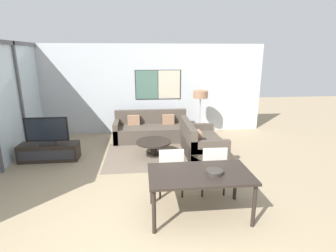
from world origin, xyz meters
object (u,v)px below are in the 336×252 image
(sofa_main, at_px, (151,130))
(fruit_bowl, at_px, (214,172))
(dining_chair_centre, at_px, (212,168))
(dining_chair_left, at_px, (171,169))
(dining_table, at_px, (200,177))
(coffee_table, at_px, (154,145))
(sofa_side, at_px, (199,144))
(floor_lamp, at_px, (200,97))
(tv_console, at_px, (49,152))
(television, at_px, (47,131))

(sofa_main, bearing_deg, fruit_bowl, -78.75)
(dining_chair_centre, bearing_deg, dining_chair_left, 179.65)
(dining_table, bearing_deg, sofa_main, 98.48)
(coffee_table, bearing_deg, sofa_side, -0.73)
(dining_chair_left, height_order, fruit_bowl, dining_chair_left)
(sofa_main, relative_size, floor_lamp, 1.52)
(tv_console, relative_size, dining_table, 0.86)
(tv_console, relative_size, dining_chair_centre, 1.49)
(television, height_order, dining_table, television)
(dining_chair_centre, relative_size, floor_lamp, 0.64)
(sofa_main, bearing_deg, tv_console, -151.14)
(television, height_order, dining_chair_left, television)
(television, xyz_separation_m, dining_chair_left, (2.73, -1.93, -0.23))
(tv_console, distance_m, fruit_bowl, 4.28)
(fruit_bowl, distance_m, floor_lamp, 4.17)
(tv_console, relative_size, dining_chair_left, 1.49)
(tv_console, height_order, television, television)
(coffee_table, bearing_deg, dining_chair_centre, -63.71)
(sofa_side, relative_size, dining_chair_centre, 1.77)
(dining_chair_centre, bearing_deg, floor_lamp, 81.30)
(tv_console, bearing_deg, sofa_main, 28.86)
(fruit_bowl, xyz_separation_m, floor_lamp, (0.69, 4.08, 0.49))
(fruit_bowl, height_order, floor_lamp, floor_lamp)
(television, height_order, floor_lamp, floor_lamp)
(sofa_main, distance_m, dining_chair_left, 3.33)
(sofa_side, bearing_deg, dining_chair_left, 153.76)
(dining_table, xyz_separation_m, floor_lamp, (0.90, 4.02, 0.60))
(dining_chair_left, bearing_deg, tv_console, 144.84)
(sofa_main, bearing_deg, dining_table, -81.52)
(tv_console, bearing_deg, dining_table, -39.55)
(television, relative_size, sofa_main, 0.45)
(sofa_side, height_order, fruit_bowl, sofa_side)
(dining_chair_left, bearing_deg, sofa_side, 63.76)
(television, xyz_separation_m, sofa_main, (2.52, 1.39, -0.46))
(television, xyz_separation_m, floor_lamp, (4.01, 1.45, 0.52))
(tv_console, distance_m, sofa_side, 3.69)
(fruit_bowl, bearing_deg, floor_lamp, 80.42)
(tv_console, relative_size, television, 1.39)
(dining_chair_centre, distance_m, floor_lamp, 3.50)
(fruit_bowl, bearing_deg, television, 141.61)
(dining_table, bearing_deg, fruit_bowl, -16.16)
(dining_chair_left, distance_m, fruit_bowl, 0.96)
(sofa_side, bearing_deg, dining_chair_centre, 174.24)
(dining_chair_centre, bearing_deg, dining_table, -120.71)
(tv_console, height_order, floor_lamp, floor_lamp)
(dining_table, xyz_separation_m, dining_chair_left, (-0.38, 0.65, -0.15))
(fruit_bowl, bearing_deg, sofa_main, 101.25)
(dining_chair_left, bearing_deg, sofa_main, 93.61)
(sofa_main, distance_m, dining_table, 4.02)
(television, relative_size, dining_chair_left, 1.08)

